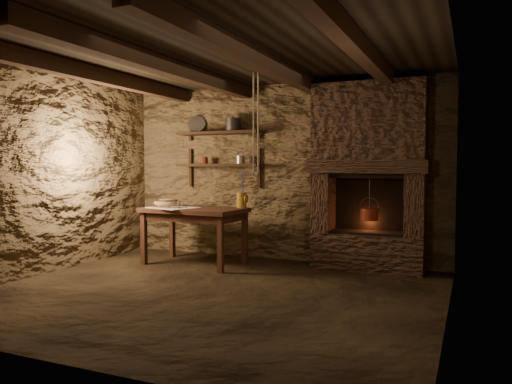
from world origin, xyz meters
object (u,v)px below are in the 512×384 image
at_px(red_pot, 369,213).
at_px(wooden_bowl, 167,203).
at_px(stoneware_jug, 242,193).
at_px(work_table, 194,234).
at_px(iron_stockpot, 233,125).

bearing_deg(red_pot, wooden_bowl, -170.95).
height_order(stoneware_jug, red_pot, stoneware_jug).
distance_m(work_table, stoneware_jug, 0.82).
height_order(stoneware_jug, wooden_bowl, stoneware_jug).
xyz_separation_m(wooden_bowl, red_pot, (2.66, 0.42, -0.08)).
height_order(iron_stockpot, red_pot, iron_stockpot).
distance_m(iron_stockpot, red_pot, 2.23).
distance_m(stoneware_jug, iron_stockpot, 1.02).
relative_size(work_table, stoneware_jug, 2.93).
xyz_separation_m(stoneware_jug, wooden_bowl, (-1.04, -0.19, -0.15)).
bearing_deg(stoneware_jug, iron_stockpot, 135.87).
bearing_deg(iron_stockpot, wooden_bowl, -143.82).
height_order(work_table, red_pot, red_pot).
bearing_deg(iron_stockpot, red_pot, -3.59).
bearing_deg(wooden_bowl, work_table, -10.12).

